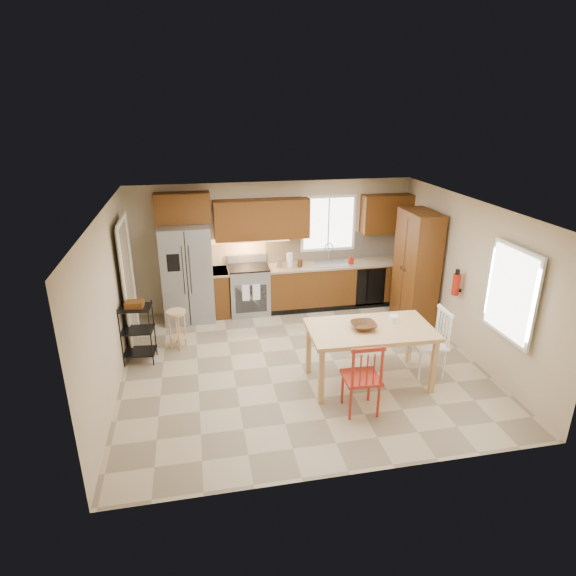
% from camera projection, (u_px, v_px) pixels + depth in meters
% --- Properties ---
extents(floor, '(5.50, 5.50, 0.00)m').
position_uv_depth(floor, '(301.00, 364.00, 7.65)').
color(floor, tan).
rests_on(floor, ground).
extents(ceiling, '(5.50, 5.00, 0.02)m').
position_uv_depth(ceiling, '(302.00, 208.00, 6.75)').
color(ceiling, silver).
rests_on(ceiling, ground).
extents(wall_back, '(5.50, 0.02, 2.50)m').
position_uv_depth(wall_back, '(274.00, 245.00, 9.49)').
color(wall_back, '#CCB793').
rests_on(wall_back, ground).
extents(wall_front, '(5.50, 0.02, 2.50)m').
position_uv_depth(wall_front, '(356.00, 378.00, 4.91)').
color(wall_front, '#CCB793').
rests_on(wall_front, ground).
extents(wall_left, '(0.02, 5.00, 2.50)m').
position_uv_depth(wall_left, '(109.00, 305.00, 6.70)').
color(wall_left, '#CCB793').
rests_on(wall_left, ground).
extents(wall_right, '(0.02, 5.00, 2.50)m').
position_uv_depth(wall_right, '(469.00, 278.00, 7.70)').
color(wall_right, '#CCB793').
rests_on(wall_right, ground).
extents(refrigerator, '(0.92, 0.75, 1.82)m').
position_uv_depth(refrigerator, '(187.00, 273.00, 8.96)').
color(refrigerator, gray).
rests_on(refrigerator, floor).
extents(range_stove, '(0.76, 0.63, 0.92)m').
position_uv_depth(range_stove, '(249.00, 290.00, 9.38)').
color(range_stove, gray).
rests_on(range_stove, floor).
extents(base_cabinet_narrow, '(0.30, 0.60, 0.90)m').
position_uv_depth(base_cabinet_narrow, '(221.00, 292.00, 9.30)').
color(base_cabinet_narrow, '#5E3111').
rests_on(base_cabinet_narrow, floor).
extents(base_cabinet_run, '(2.92, 0.60, 0.90)m').
position_uv_depth(base_cabinet_run, '(339.00, 284.00, 9.74)').
color(base_cabinet_run, '#5E3111').
rests_on(base_cabinet_run, floor).
extents(dishwasher, '(0.60, 0.02, 0.78)m').
position_uv_depth(dishwasher, '(371.00, 287.00, 9.57)').
color(dishwasher, black).
rests_on(dishwasher, floor).
extents(backsplash, '(2.92, 0.03, 0.55)m').
position_uv_depth(backsplash, '(337.00, 246.00, 9.74)').
color(backsplash, beige).
rests_on(backsplash, wall_back).
extents(upper_over_fridge, '(1.00, 0.35, 0.55)m').
position_uv_depth(upper_over_fridge, '(182.00, 208.00, 8.71)').
color(upper_over_fridge, '#5B330F').
rests_on(upper_over_fridge, wall_back).
extents(upper_left_block, '(1.80, 0.35, 0.75)m').
position_uv_depth(upper_left_block, '(262.00, 219.00, 9.08)').
color(upper_left_block, '#5B330F').
rests_on(upper_left_block, wall_back).
extents(upper_right_block, '(1.00, 0.35, 0.75)m').
position_uv_depth(upper_right_block, '(387.00, 214.00, 9.53)').
color(upper_right_block, '#5B330F').
rests_on(upper_right_block, wall_back).
extents(window_back, '(1.12, 0.04, 1.12)m').
position_uv_depth(window_back, '(328.00, 223.00, 9.53)').
color(window_back, white).
rests_on(window_back, wall_back).
extents(sink, '(0.62, 0.46, 0.16)m').
position_uv_depth(sink, '(331.00, 265.00, 9.55)').
color(sink, gray).
rests_on(sink, base_cabinet_run).
extents(undercab_glow, '(1.60, 0.30, 0.01)m').
position_uv_depth(undercab_glow, '(247.00, 241.00, 9.14)').
color(undercab_glow, '#FFBF66').
rests_on(undercab_glow, wall_back).
extents(soap_bottle, '(0.09, 0.09, 0.19)m').
position_uv_depth(soap_bottle, '(351.00, 259.00, 9.48)').
color(soap_bottle, '#AB1A0B').
rests_on(soap_bottle, base_cabinet_run).
extents(paper_towel, '(0.12, 0.12, 0.28)m').
position_uv_depth(paper_towel, '(290.00, 260.00, 9.29)').
color(paper_towel, white).
rests_on(paper_towel, base_cabinet_run).
extents(canister_steel, '(0.11, 0.11, 0.18)m').
position_uv_depth(canister_steel, '(279.00, 263.00, 9.27)').
color(canister_steel, gray).
rests_on(canister_steel, base_cabinet_run).
extents(canister_wood, '(0.10, 0.10, 0.14)m').
position_uv_depth(canister_wood, '(300.00, 263.00, 9.32)').
color(canister_wood, '#512E15').
rests_on(canister_wood, base_cabinet_run).
extents(pantry, '(0.50, 0.95, 2.10)m').
position_uv_depth(pantry, '(416.00, 268.00, 8.81)').
color(pantry, '#5E3111').
rests_on(pantry, floor).
extents(fire_extinguisher, '(0.12, 0.12, 0.36)m').
position_uv_depth(fire_extinguisher, '(456.00, 284.00, 7.87)').
color(fire_extinguisher, '#AB1A0B').
rests_on(fire_extinguisher, wall_right).
extents(window_right, '(0.04, 1.02, 1.32)m').
position_uv_depth(window_right, '(512.00, 293.00, 6.56)').
color(window_right, white).
rests_on(window_right, wall_right).
extents(doorway, '(0.04, 0.95, 2.10)m').
position_uv_depth(doorway, '(127.00, 285.00, 7.98)').
color(doorway, '#8C7A59').
rests_on(doorway, wall_left).
extents(dining_table, '(1.81, 1.05, 0.87)m').
position_uv_depth(dining_table, '(369.00, 356.00, 7.01)').
color(dining_table, tan).
rests_on(dining_table, floor).
extents(chair_red, '(0.50, 0.50, 1.05)m').
position_uv_depth(chair_red, '(361.00, 376.00, 6.32)').
color(chair_red, '#A02718').
rests_on(chair_red, floor).
extents(chair_white, '(0.50, 0.50, 1.05)m').
position_uv_depth(chair_white, '(428.00, 343.00, 7.19)').
color(chair_white, white).
rests_on(chair_white, floor).
extents(table_bowl, '(0.37, 0.37, 0.09)m').
position_uv_depth(table_bowl, '(363.00, 329.00, 6.83)').
color(table_bowl, '#512E15').
rests_on(table_bowl, dining_table).
extents(table_jar, '(0.15, 0.15, 0.17)m').
position_uv_depth(table_jar, '(393.00, 321.00, 7.01)').
color(table_jar, white).
rests_on(table_jar, dining_table).
extents(bar_stool, '(0.43, 0.43, 0.66)m').
position_uv_depth(bar_stool, '(177.00, 329.00, 8.06)').
color(bar_stool, tan).
rests_on(bar_stool, floor).
extents(utility_cart, '(0.52, 0.43, 0.98)m').
position_uv_depth(utility_cart, '(138.00, 333.00, 7.57)').
color(utility_cart, black).
rests_on(utility_cart, floor).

